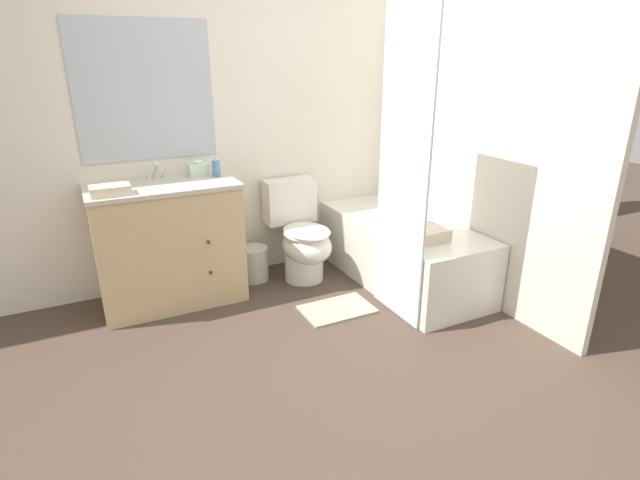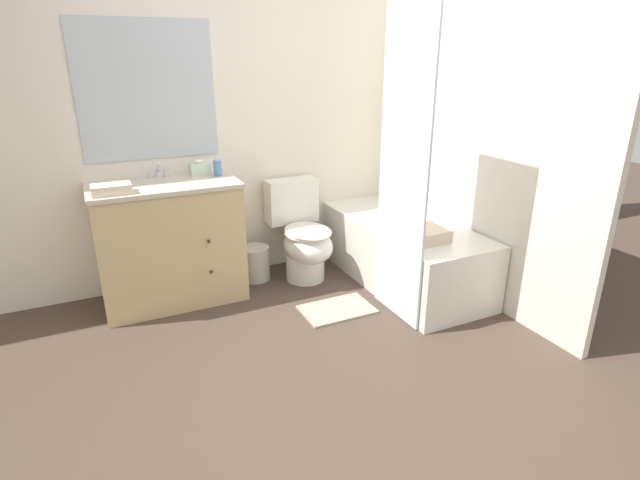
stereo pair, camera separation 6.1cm
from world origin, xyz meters
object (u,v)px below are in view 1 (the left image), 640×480
(bathtub, at_px, (402,251))
(bath_towel_folded, at_px, (423,234))
(toilet, at_px, (302,237))
(soap_dispenser, at_px, (216,168))
(hand_towel_folded, at_px, (110,190))
(wastebasket, at_px, (254,264))
(sink_faucet, at_px, (157,173))
(bath_mat, at_px, (337,309))
(vanity_cabinet, at_px, (168,243))
(tissue_box, at_px, (198,169))

(bathtub, relative_size, bath_towel_folded, 5.02)
(toilet, distance_m, soap_dispenser, 0.86)
(hand_towel_folded, bearing_deg, bath_towel_folded, -20.50)
(wastebasket, bearing_deg, bath_towel_folded, -45.41)
(sink_faucet, height_order, bathtub, sink_faucet)
(hand_towel_folded, relative_size, bath_mat, 0.48)
(vanity_cabinet, bearing_deg, wastebasket, 5.50)
(sink_faucet, height_order, wastebasket, sink_faucet)
(vanity_cabinet, relative_size, toilet, 1.30)
(bath_mat, bearing_deg, toilet, 88.65)
(vanity_cabinet, distance_m, hand_towel_folded, 0.59)
(bath_mat, bearing_deg, soap_dispenser, 129.24)
(soap_dispenser, height_order, bath_towel_folded, soap_dispenser)
(wastebasket, relative_size, bath_towel_folded, 0.91)
(vanity_cabinet, bearing_deg, sink_faucet, 90.00)
(wastebasket, distance_m, soap_dispenser, 0.84)
(sink_faucet, distance_m, soap_dispenser, 0.42)
(sink_faucet, bearing_deg, toilet, -13.97)
(soap_dispenser, relative_size, hand_towel_folded, 0.59)
(vanity_cabinet, relative_size, soap_dispenser, 7.03)
(sink_faucet, height_order, bath_towel_folded, sink_faucet)
(hand_towel_folded, bearing_deg, bath_mat, -21.90)
(sink_faucet, distance_m, bath_mat, 1.60)
(wastebasket, height_order, soap_dispenser, soap_dispenser)
(bath_mat, bearing_deg, bathtub, 17.25)
(hand_towel_folded, relative_size, bath_towel_folded, 0.80)
(wastebasket, bearing_deg, tissue_box, 168.82)
(vanity_cabinet, height_order, soap_dispenser, soap_dispenser)
(tissue_box, height_order, bath_towel_folded, tissue_box)
(sink_faucet, bearing_deg, bath_towel_folded, -33.86)
(sink_faucet, distance_m, bathtub, 1.92)
(toilet, xyz_separation_m, soap_dispenser, (-0.61, 0.11, 0.59))
(sink_faucet, xyz_separation_m, wastebasket, (0.64, -0.12, -0.77))
(soap_dispenser, distance_m, bath_mat, 1.32)
(vanity_cabinet, distance_m, wastebasket, 0.72)
(soap_dispenser, xyz_separation_m, hand_towel_folded, (-0.73, -0.20, -0.03))
(bath_towel_folded, distance_m, bath_mat, 0.80)
(bathtub, height_order, wastebasket, bathtub)
(toilet, bearing_deg, wastebasket, 159.66)
(hand_towel_folded, bearing_deg, bathtub, -8.99)
(toilet, height_order, tissue_box, tissue_box)
(hand_towel_folded, xyz_separation_m, bath_mat, (1.33, -0.53, -0.90))
(bath_towel_folded, relative_size, bath_mat, 0.60)
(toilet, xyz_separation_m, bath_towel_folded, (0.55, -0.80, 0.19))
(tissue_box, relative_size, hand_towel_folded, 0.59)
(tissue_box, height_order, hand_towel_folded, tissue_box)
(bathtub, height_order, tissue_box, tissue_box)
(vanity_cabinet, bearing_deg, bathtub, -15.91)
(sink_faucet, relative_size, bathtub, 0.10)
(tissue_box, relative_size, bath_towel_folded, 0.47)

